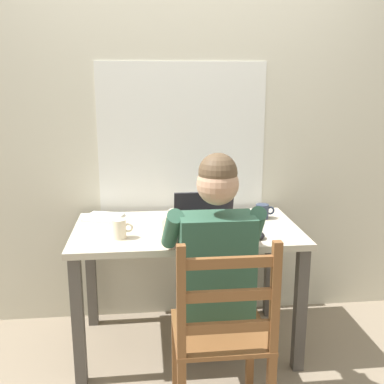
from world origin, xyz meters
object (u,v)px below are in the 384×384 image
at_px(coffee_mug_dark, 263,211).
at_px(coffee_mug_spare, 175,218).
at_px(book_stack_main, 229,217).
at_px(laptop, 206,226).
at_px(coffee_mug_white, 119,229).
at_px(seated_person, 213,264).
at_px(wooden_chair, 222,336).
at_px(desk, 186,245).
at_px(computer_mouse, 259,235).

xyz_separation_m(coffee_mug_dark, coffee_mug_spare, (-0.54, -0.09, 0.00)).
distance_m(coffee_mug_dark, book_stack_main, 0.22).
distance_m(laptop, coffee_mug_white, 0.46).
relative_size(seated_person, book_stack_main, 7.06).
relative_size(wooden_chair, coffee_mug_white, 8.43).
relative_size(desk, wooden_chair, 1.34).
distance_m(desk, coffee_mug_dark, 0.52).
xyz_separation_m(wooden_chair, coffee_mug_spare, (-0.15, 0.74, 0.32)).
relative_size(wooden_chair, computer_mouse, 9.57).
xyz_separation_m(desk, coffee_mug_white, (-0.37, -0.15, 0.16)).
height_order(laptop, computer_mouse, laptop).
height_order(wooden_chair, coffee_mug_white, wooden_chair).
relative_size(computer_mouse, coffee_mug_dark, 0.86).
distance_m(desk, seated_person, 0.44).
relative_size(computer_mouse, book_stack_main, 0.56).
bearing_deg(coffee_mug_white, book_stack_main, 21.24).
bearing_deg(desk, seated_person, -77.99).
bearing_deg(book_stack_main, coffee_mug_white, -158.76).
relative_size(seated_person, wooden_chair, 1.32).
relative_size(coffee_mug_dark, book_stack_main, 0.65).
distance_m(coffee_mug_white, coffee_mug_dark, 0.89).
bearing_deg(book_stack_main, wooden_chair, -102.05).
bearing_deg(coffee_mug_spare, coffee_mug_dark, 9.60).
bearing_deg(wooden_chair, coffee_mug_spare, 101.48).
bearing_deg(coffee_mug_spare, wooden_chair, -78.52).
xyz_separation_m(computer_mouse, coffee_mug_spare, (-0.43, 0.26, 0.03)).
bearing_deg(computer_mouse, desk, 148.72).
xyz_separation_m(desk, wooden_chair, (0.09, -0.71, -0.17)).
relative_size(seated_person, coffee_mug_dark, 10.83).
bearing_deg(book_stack_main, laptop, -124.79).
bearing_deg(desk, coffee_mug_white, -157.92).
bearing_deg(seated_person, wooden_chair, -90.00).
distance_m(wooden_chair, coffee_mug_spare, 0.83).
relative_size(computer_mouse, coffee_mug_spare, 0.89).
bearing_deg(computer_mouse, seated_person, -143.37).
bearing_deg(book_stack_main, coffee_mug_dark, 7.52).
bearing_deg(coffee_mug_dark, computer_mouse, -107.59).
relative_size(desk, book_stack_main, 7.18).
bearing_deg(wooden_chair, coffee_mug_dark, 65.13).
bearing_deg(coffee_mug_dark, laptop, -144.43).
bearing_deg(laptop, wooden_chair, -89.91).
distance_m(desk, computer_mouse, 0.45).
bearing_deg(wooden_chair, computer_mouse, 60.40).
xyz_separation_m(laptop, coffee_mug_spare, (-0.15, 0.19, -0.00)).
xyz_separation_m(seated_person, wooden_chair, (-0.00, -0.28, -0.23)).
bearing_deg(laptop, book_stack_main, 55.21).
bearing_deg(wooden_chair, seated_person, 90.00).
bearing_deg(desk, book_stack_main, 20.04).
height_order(computer_mouse, coffee_mug_spare, coffee_mug_spare).
relative_size(laptop, coffee_mug_spare, 2.94).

